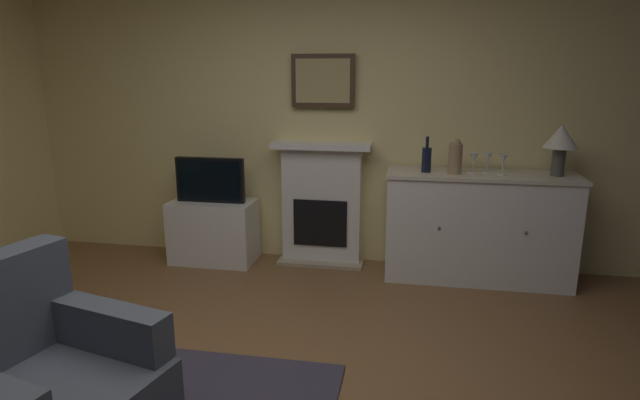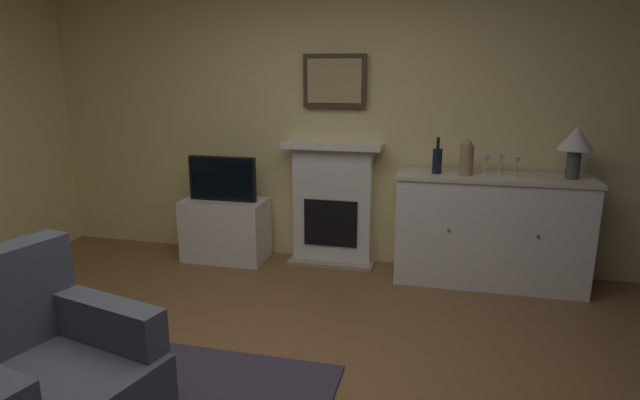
{
  "view_description": "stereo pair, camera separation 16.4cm",
  "coord_description": "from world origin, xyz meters",
  "px_view_note": "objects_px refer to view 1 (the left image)",
  "views": [
    {
      "loc": [
        0.76,
        -2.18,
        1.71
      ],
      "look_at": [
        0.25,
        0.6,
        1.0
      ],
      "focal_mm": 29.13,
      "sensor_mm": 36.0,
      "label": 1
    },
    {
      "loc": [
        0.92,
        -2.15,
        1.71
      ],
      "look_at": [
        0.25,
        0.6,
        1.0
      ],
      "focal_mm": 29.13,
      "sensor_mm": 36.0,
      "label": 2
    }
  ],
  "objects_px": {
    "wine_bottle": "(427,159)",
    "wine_glass_left": "(474,158)",
    "tv_set": "(210,180)",
    "wine_glass_right": "(503,160)",
    "vase_decorative": "(455,156)",
    "tv_cabinet": "(214,231)",
    "sideboard_cabinet": "(478,227)",
    "fireplace_unit": "(322,204)",
    "table_lamp": "(561,140)",
    "armchair": "(39,387)",
    "framed_picture": "(323,81)",
    "wine_glass_center": "(488,158)"
  },
  "relations": [
    {
      "from": "table_lamp",
      "to": "armchair",
      "type": "xyz_separation_m",
      "value": [
        -2.67,
        -2.54,
        -0.8
      ]
    },
    {
      "from": "table_lamp",
      "to": "wine_glass_center",
      "type": "xyz_separation_m",
      "value": [
        -0.53,
        0.02,
        -0.16
      ]
    },
    {
      "from": "vase_decorative",
      "to": "wine_glass_center",
      "type": "bearing_deg",
      "value": 16.11
    },
    {
      "from": "wine_bottle",
      "to": "wine_glass_right",
      "type": "distance_m",
      "value": 0.59
    },
    {
      "from": "wine_glass_center",
      "to": "tv_cabinet",
      "type": "relative_size",
      "value": 0.22
    },
    {
      "from": "table_lamp",
      "to": "wine_glass_left",
      "type": "relative_size",
      "value": 2.42
    },
    {
      "from": "table_lamp",
      "to": "wine_glass_right",
      "type": "relative_size",
      "value": 2.42
    },
    {
      "from": "sideboard_cabinet",
      "to": "vase_decorative",
      "type": "distance_m",
      "value": 0.63
    },
    {
      "from": "fireplace_unit",
      "to": "tv_set",
      "type": "xyz_separation_m",
      "value": [
        -0.98,
        -0.19,
        0.22
      ]
    },
    {
      "from": "vase_decorative",
      "to": "wine_glass_left",
      "type": "bearing_deg",
      "value": 15.57
    },
    {
      "from": "sideboard_cabinet",
      "to": "table_lamp",
      "type": "xyz_separation_m",
      "value": [
        0.56,
        0.0,
        0.73
      ]
    },
    {
      "from": "sideboard_cabinet",
      "to": "fireplace_unit",
      "type": "bearing_deg",
      "value": 172.48
    },
    {
      "from": "framed_picture",
      "to": "table_lamp",
      "type": "relative_size",
      "value": 1.37
    },
    {
      "from": "table_lamp",
      "to": "tv_set",
      "type": "distance_m",
      "value": 2.91
    },
    {
      "from": "wine_bottle",
      "to": "vase_decorative",
      "type": "xyz_separation_m",
      "value": [
        0.22,
        -0.02,
        0.03
      ]
    },
    {
      "from": "sideboard_cabinet",
      "to": "armchair",
      "type": "relative_size",
      "value": 1.57
    },
    {
      "from": "table_lamp",
      "to": "armchair",
      "type": "bearing_deg",
      "value": -136.43
    },
    {
      "from": "wine_glass_left",
      "to": "wine_glass_right",
      "type": "xyz_separation_m",
      "value": [
        0.22,
        -0.04,
        0.0
      ]
    },
    {
      "from": "wine_bottle",
      "to": "tv_set",
      "type": "bearing_deg",
      "value": 179.38
    },
    {
      "from": "wine_glass_center",
      "to": "wine_glass_right",
      "type": "distance_m",
      "value": 0.13
    },
    {
      "from": "table_lamp",
      "to": "tv_set",
      "type": "xyz_separation_m",
      "value": [
        -2.88,
        -0.01,
        -0.42
      ]
    },
    {
      "from": "wine_bottle",
      "to": "wine_glass_left",
      "type": "distance_m",
      "value": 0.37
    },
    {
      "from": "armchair",
      "to": "wine_glass_right",
      "type": "bearing_deg",
      "value": 47.96
    },
    {
      "from": "wine_glass_center",
      "to": "tv_set",
      "type": "bearing_deg",
      "value": -179.2
    },
    {
      "from": "vase_decorative",
      "to": "tv_set",
      "type": "xyz_separation_m",
      "value": [
        -2.09,
        0.04,
        -0.28
      ]
    },
    {
      "from": "table_lamp",
      "to": "tv_cabinet",
      "type": "relative_size",
      "value": 0.53
    },
    {
      "from": "vase_decorative",
      "to": "tv_cabinet",
      "type": "relative_size",
      "value": 0.37
    },
    {
      "from": "table_lamp",
      "to": "wine_glass_left",
      "type": "height_order",
      "value": "table_lamp"
    },
    {
      "from": "tv_set",
      "to": "wine_glass_center",
      "type": "bearing_deg",
      "value": 0.8
    },
    {
      "from": "wine_bottle",
      "to": "fireplace_unit",
      "type": "bearing_deg",
      "value": 167.08
    },
    {
      "from": "sideboard_cabinet",
      "to": "wine_glass_center",
      "type": "relative_size",
      "value": 9.18
    },
    {
      "from": "sideboard_cabinet",
      "to": "wine_glass_right",
      "type": "xyz_separation_m",
      "value": [
        0.15,
        -0.04,
        0.57
      ]
    },
    {
      "from": "wine_bottle",
      "to": "wine_glass_right",
      "type": "height_order",
      "value": "wine_bottle"
    },
    {
      "from": "fireplace_unit",
      "to": "sideboard_cabinet",
      "type": "distance_m",
      "value": 1.36
    },
    {
      "from": "wine_glass_right",
      "to": "wine_bottle",
      "type": "bearing_deg",
      "value": 178.52
    },
    {
      "from": "table_lamp",
      "to": "wine_bottle",
      "type": "xyz_separation_m",
      "value": [
        -1.01,
        -0.03,
        -0.17
      ]
    },
    {
      "from": "framed_picture",
      "to": "vase_decorative",
      "type": "xyz_separation_m",
      "value": [
        1.12,
        -0.27,
        -0.58
      ]
    },
    {
      "from": "table_lamp",
      "to": "wine_glass_left",
      "type": "distance_m",
      "value": 0.66
    },
    {
      "from": "wine_bottle",
      "to": "sideboard_cabinet",
      "type": "bearing_deg",
      "value": 3.66
    },
    {
      "from": "tv_set",
      "to": "wine_bottle",
      "type": "bearing_deg",
      "value": -0.62
    },
    {
      "from": "framed_picture",
      "to": "tv_set",
      "type": "distance_m",
      "value": 1.32
    },
    {
      "from": "tv_set",
      "to": "armchair",
      "type": "bearing_deg",
      "value": -85.15
    },
    {
      "from": "sideboard_cabinet",
      "to": "wine_glass_center",
      "type": "distance_m",
      "value": 0.58
    },
    {
      "from": "fireplace_unit",
      "to": "sideboard_cabinet",
      "type": "bearing_deg",
      "value": -7.52
    },
    {
      "from": "fireplace_unit",
      "to": "wine_glass_left",
      "type": "bearing_deg",
      "value": -8.33
    },
    {
      "from": "wine_bottle",
      "to": "wine_glass_left",
      "type": "relative_size",
      "value": 1.76
    },
    {
      "from": "wine_glass_left",
      "to": "tv_cabinet",
      "type": "bearing_deg",
      "value": 179.4
    },
    {
      "from": "wine_glass_left",
      "to": "tv_cabinet",
      "type": "distance_m",
      "value": 2.36
    },
    {
      "from": "wine_glass_left",
      "to": "armchair",
      "type": "xyz_separation_m",
      "value": [
        -2.03,
        -2.53,
        -0.65
      ]
    },
    {
      "from": "sideboard_cabinet",
      "to": "wine_glass_right",
      "type": "distance_m",
      "value": 0.59
    }
  ]
}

